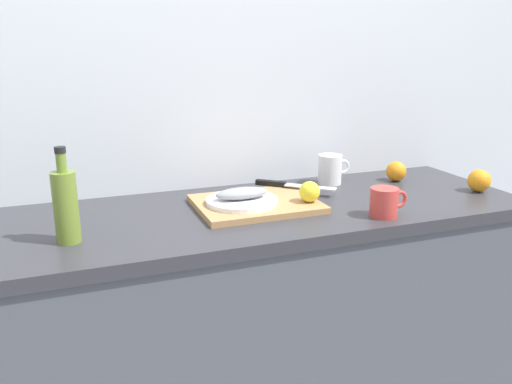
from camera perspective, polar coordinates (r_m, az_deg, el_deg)
The scene contains 12 objects.
back_wall at distance 1.89m, azimuth -6.36°, elevation 10.95°, with size 3.20×0.05×2.50m, color silver.
kitchen_counter at distance 1.84m, azimuth -2.94°, elevation -15.59°, with size 2.00×0.60×0.90m.
cutting_board at distance 1.69m, azimuth 0.00°, elevation -1.30°, with size 0.38×0.30×0.02m, color tan.
white_plate at distance 1.66m, azimuth -1.55°, elevation -0.98°, with size 0.23×0.23×0.01m, color white.
fish_fillet at distance 1.65m, azimuth -1.55°, elevation -0.14°, with size 0.17×0.07×0.04m, color gray.
chef_knife at distance 1.85m, azimuth 3.18°, elevation 0.81°, with size 0.24×0.21×0.02m.
lemon_0 at distance 1.68m, azimuth 5.86°, elevation 0.03°, with size 0.07×0.07×0.07m, color yellow.
olive_oil_bottle at distance 1.45m, azimuth -20.01°, elevation -1.34°, with size 0.06×0.06×0.26m.
coffee_mug_0 at distance 1.98m, azimuth 8.10°, elevation 2.47°, with size 0.13×0.09×0.11m.
coffee_mug_1 at distance 1.64m, azimuth 13.84°, elevation -1.08°, with size 0.13×0.09×0.09m.
orange_0 at distance 2.07m, azimuth 15.01°, elevation 2.19°, with size 0.08×0.08×0.08m, color orange.
orange_1 at distance 2.02m, azimuth 23.12°, elevation 1.15°, with size 0.08×0.08×0.08m, color orange.
Camera 1 is at (-0.47, -1.50, 1.41)m, focal length 36.75 mm.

